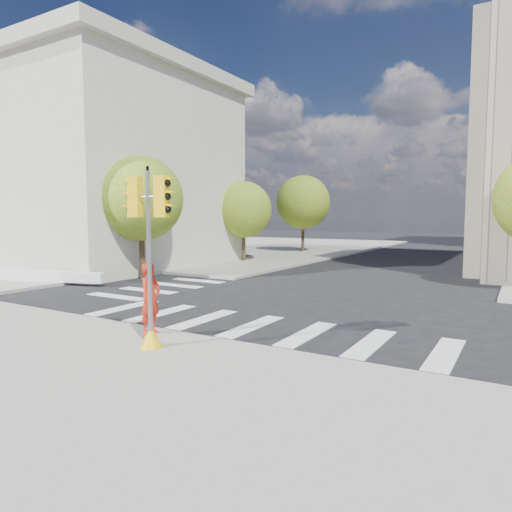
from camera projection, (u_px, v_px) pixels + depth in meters
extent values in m
plane|color=black|center=(285.00, 314.00, 15.30)|extent=(160.00, 160.00, 0.00)
cube|color=gray|center=(228.00, 247.00, 47.74)|extent=(28.00, 40.00, 0.15)
cube|color=beige|center=(83.00, 177.00, 31.81)|extent=(18.00, 14.00, 12.00)
cube|color=#B2AD9E|center=(80.00, 85.00, 31.26)|extent=(19.00, 15.00, 0.80)
cylinder|color=#382616|center=(142.00, 256.00, 23.96)|extent=(0.28, 0.28, 2.45)
sphere|color=#496D1F|center=(141.00, 199.00, 23.70)|extent=(4.40, 4.40, 4.40)
cylinder|color=#382616|center=(244.00, 247.00, 32.54)|extent=(0.28, 0.28, 2.17)
sphere|color=#496D1F|center=(244.00, 210.00, 32.30)|extent=(4.00, 4.00, 4.00)
cylinder|color=#382616|center=(303.00, 238.00, 41.08)|extent=(0.28, 0.28, 2.62)
sphere|color=#496D1F|center=(303.00, 202.00, 40.80)|extent=(4.80, 4.80, 4.80)
cone|color=#E9B50C|center=(151.00, 337.00, 10.91)|extent=(0.56, 0.56, 0.50)
cylinder|color=gray|center=(149.00, 261.00, 10.75)|extent=(0.11, 0.11, 4.19)
cylinder|color=black|center=(148.00, 169.00, 10.57)|extent=(0.07, 0.07, 0.12)
cylinder|color=gray|center=(148.00, 197.00, 10.63)|extent=(0.90, 0.17, 0.06)
cube|color=#E9B50C|center=(135.00, 197.00, 10.78)|extent=(0.32, 0.25, 0.95)
cube|color=#E9B50C|center=(162.00, 197.00, 10.47)|extent=(0.32, 0.25, 0.95)
imported|color=red|center=(151.00, 298.00, 12.12)|extent=(0.52, 0.74, 1.92)
cube|color=silver|center=(48.00, 276.00, 22.06)|extent=(5.87, 2.08, 0.50)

